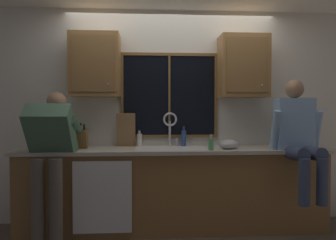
# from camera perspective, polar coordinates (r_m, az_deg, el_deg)

# --- Properties ---
(back_wall) EXTENTS (5.77, 0.12, 2.55)m
(back_wall) POSITION_cam_1_polar(r_m,az_deg,el_deg) (4.10, 0.48, 0.68)
(back_wall) COLOR silver
(back_wall) RESTS_ON floor
(window_glass) EXTENTS (1.10, 0.02, 0.95)m
(window_glass) POSITION_cam_1_polar(r_m,az_deg,el_deg) (4.04, 0.22, 4.21)
(window_glass) COLOR black
(window_frame_top) EXTENTS (1.17, 0.02, 0.04)m
(window_frame_top) POSITION_cam_1_polar(r_m,az_deg,el_deg) (4.08, 0.23, 11.15)
(window_frame_top) COLOR brown
(window_frame_bottom) EXTENTS (1.17, 0.02, 0.04)m
(window_frame_bottom) POSITION_cam_1_polar(r_m,az_deg,el_deg) (4.03, 0.23, -2.79)
(window_frame_bottom) COLOR brown
(window_frame_left) EXTENTS (0.03, 0.02, 0.95)m
(window_frame_left) POSITION_cam_1_polar(r_m,az_deg,el_deg) (4.03, -7.87, 4.20)
(window_frame_left) COLOR brown
(window_frame_right) EXTENTS (0.03, 0.02, 0.95)m
(window_frame_right) POSITION_cam_1_polar(r_m,az_deg,el_deg) (4.10, 8.18, 4.15)
(window_frame_right) COLOR brown
(window_mullion_center) EXTENTS (0.02, 0.02, 0.95)m
(window_mullion_center) POSITION_cam_1_polar(r_m,az_deg,el_deg) (4.02, 0.24, 4.22)
(window_mullion_center) COLOR brown
(lower_cabinet_run) EXTENTS (3.37, 0.58, 0.88)m
(lower_cabinet_run) POSITION_cam_1_polar(r_m,az_deg,el_deg) (3.86, 0.87, -11.91)
(lower_cabinet_run) COLOR olive
(lower_cabinet_run) RESTS_ON floor
(countertop) EXTENTS (3.43, 0.62, 0.04)m
(countertop) POSITION_cam_1_polar(r_m,az_deg,el_deg) (3.76, 0.89, -5.15)
(countertop) COLOR beige
(countertop) RESTS_ON lower_cabinet_run
(dishwasher_front) EXTENTS (0.60, 0.02, 0.74)m
(dishwasher_front) POSITION_cam_1_polar(r_m,az_deg,el_deg) (3.57, -11.13, -12.81)
(dishwasher_front) COLOR white
(upper_cabinet_left) EXTENTS (0.56, 0.36, 0.72)m
(upper_cabinet_left) POSITION_cam_1_polar(r_m,az_deg,el_deg) (3.94, -12.32, 9.12)
(upper_cabinet_left) COLOR #9E703D
(upper_cabinet_right) EXTENTS (0.56, 0.36, 0.72)m
(upper_cabinet_right) POSITION_cam_1_polar(r_m,az_deg,el_deg) (4.06, 12.71, 8.90)
(upper_cabinet_right) COLOR #9E703D
(sink) EXTENTS (0.80, 0.46, 0.21)m
(sink) POSITION_cam_1_polar(r_m,az_deg,el_deg) (3.78, 0.53, -6.31)
(sink) COLOR silver
(sink) RESTS_ON lower_cabinet_run
(faucet) EXTENTS (0.18, 0.09, 0.40)m
(faucet) POSITION_cam_1_polar(r_m,az_deg,el_deg) (3.93, 0.44, -0.86)
(faucet) COLOR silver
(faucet) RESTS_ON countertop
(person_standing) EXTENTS (0.53, 0.70, 1.54)m
(person_standing) POSITION_cam_1_polar(r_m,az_deg,el_deg) (3.58, -19.37, -4.71)
(person_standing) COLOR #595147
(person_standing) RESTS_ON floor
(person_sitting_on_counter) EXTENTS (0.54, 0.60, 1.26)m
(person_sitting_on_counter) POSITION_cam_1_polar(r_m,az_deg,el_deg) (3.83, 21.34, -2.09)
(person_sitting_on_counter) COLOR #384260
(person_sitting_on_counter) RESTS_ON countertop
(knife_block) EXTENTS (0.12, 0.18, 0.32)m
(knife_block) POSITION_cam_1_polar(r_m,az_deg,el_deg) (3.86, -14.51, -3.11)
(knife_block) COLOR brown
(knife_block) RESTS_ON countertop
(cutting_board) EXTENTS (0.22, 0.10, 0.40)m
(cutting_board) POSITION_cam_1_polar(r_m,az_deg,el_deg) (3.95, -7.21, -1.69)
(cutting_board) COLOR #997047
(cutting_board) RESTS_ON countertop
(mixing_bowl) EXTENTS (0.22, 0.22, 0.11)m
(mixing_bowl) POSITION_cam_1_polar(r_m,az_deg,el_deg) (3.76, 10.39, -4.12)
(mixing_bowl) COLOR #B7B7BC
(mixing_bowl) RESTS_ON countertop
(soap_dispenser) EXTENTS (0.06, 0.07, 0.17)m
(soap_dispenser) POSITION_cam_1_polar(r_m,az_deg,el_deg) (3.62, 7.35, -4.08)
(soap_dispenser) COLOR #59A566
(soap_dispenser) RESTS_ON countertop
(bottle_green_glass) EXTENTS (0.06, 0.06, 0.24)m
(bottle_green_glass) POSITION_cam_1_polar(r_m,az_deg,el_deg) (3.98, 2.69, -3.04)
(bottle_green_glass) COLOR #334C8C
(bottle_green_glass) RESTS_ON countertop
(bottle_tall_clear) EXTENTS (0.06, 0.06, 0.20)m
(bottle_tall_clear) POSITION_cam_1_polar(r_m,az_deg,el_deg) (3.94, -4.90, -3.37)
(bottle_tall_clear) COLOR silver
(bottle_tall_clear) RESTS_ON countertop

